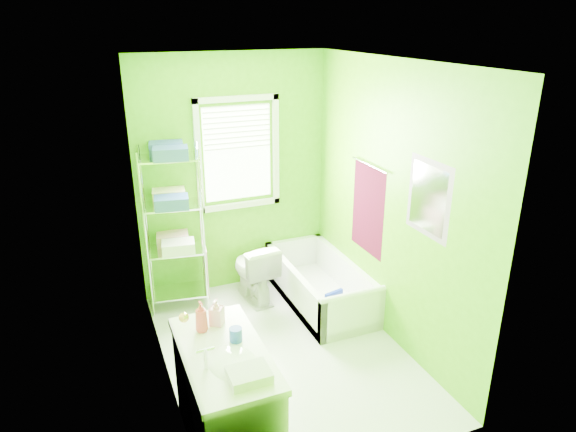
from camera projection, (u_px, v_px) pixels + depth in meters
name	position (u px, v px, depth m)	size (l,w,h in m)	color
ground	(284.00, 351.00, 4.78)	(2.90, 2.90, 0.00)	silver
room_envelope	(283.00, 194.00, 4.22)	(2.14, 2.94, 2.62)	#489C07
window	(238.00, 148.00, 5.44)	(0.92, 0.05, 1.22)	white
door	(189.00, 345.00, 3.19)	(0.09, 0.80, 2.00)	white
right_wall_decor	(390.00, 205.00, 4.65)	(0.04, 1.48, 1.17)	#45071D
bathtub	(321.00, 290.00, 5.55)	(0.70, 1.50, 0.48)	white
toilet	(254.00, 270.00, 5.57)	(0.38, 0.67, 0.68)	white
vanity	(226.00, 396.00, 3.58)	(0.55, 1.08, 1.05)	silver
wire_shelf_unit	(174.00, 211.00, 5.18)	(0.64, 0.52, 1.77)	silver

